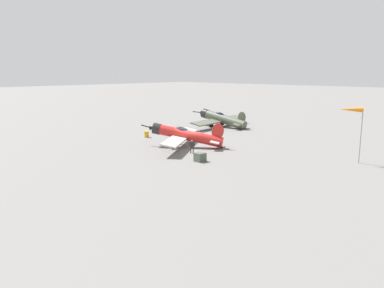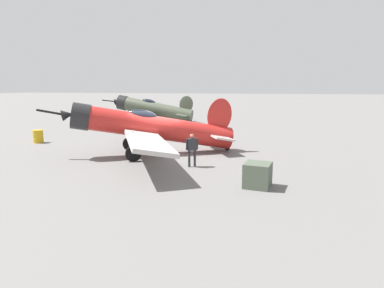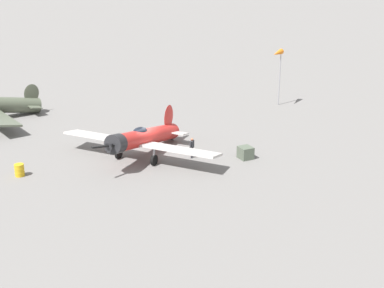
# 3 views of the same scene
# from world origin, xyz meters

# --- Properties ---
(ground_plane) EXTENTS (400.00, 400.00, 0.00)m
(ground_plane) POSITION_xyz_m (0.00, 0.00, 0.00)
(ground_plane) COLOR slate
(airplane_foreground) EXTENTS (11.82, 9.87, 3.25)m
(airplane_foreground) POSITION_xyz_m (0.26, -0.42, 1.55)
(airplane_foreground) COLOR red
(airplane_foreground) RESTS_ON ground_plane
(ground_crew_mechanic) EXTENTS (0.43, 0.51, 1.58)m
(ground_crew_mechanic) POSITION_xyz_m (2.28, 2.70, 0.96)
(ground_crew_mechanic) COLOR #2D2D33
(ground_crew_mechanic) RESTS_ON ground_plane
(equipment_crate) EXTENTS (1.11, 1.04, 0.93)m
(equipment_crate) POSITION_xyz_m (4.60, 6.04, 0.46)
(equipment_crate) COLOR #4C5647
(equipment_crate) RESTS_ON ground_plane
(fuel_drum) EXTENTS (0.69, 0.69, 0.88)m
(fuel_drum) POSITION_xyz_m (-1.07, -9.44, 0.44)
(fuel_drum) COLOR gold
(fuel_drum) RESTS_ON ground_plane
(windsock_mast) EXTENTS (1.63, 2.23, 5.84)m
(windsock_mast) POSITION_xyz_m (-5.55, 17.69, 5.36)
(windsock_mast) COLOR gray
(windsock_mast) RESTS_ON ground_plane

